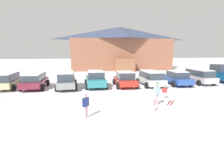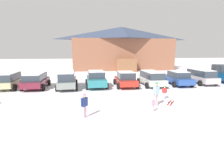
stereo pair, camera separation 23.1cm
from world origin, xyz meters
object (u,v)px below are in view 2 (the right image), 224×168
at_px(parked_teal_hatchback, 96,79).
at_px(skier_adult_in_blue_parka, 156,93).
at_px(parked_red_sedan, 126,79).
at_px(skier_teen_in_navy_coat, 84,104).
at_px(parked_grey_wagon, 67,79).
at_px(skier_child_in_pink_snowsuit, 153,104).
at_px(pair_of_skis, 171,103).
at_px(parked_silver_wagon, 201,76).
at_px(ski_lodge, 122,48).
at_px(parked_beige_suv, 9,80).
at_px(parked_blue_hatchback, 178,78).
at_px(parked_maroon_van, 36,80).
at_px(parked_white_suv, 151,78).
at_px(skier_child_in_red_jacket, 164,92).

xyz_separation_m(parked_teal_hatchback, skier_adult_in_blue_parka, (3.84, -7.10, 0.07)).
distance_m(parked_red_sedan, skier_teen_in_navy_coat, 9.38).
bearing_deg(parked_grey_wagon, skier_child_in_pink_snowsuit, -52.72).
bearing_deg(skier_teen_in_navy_coat, pair_of_skis, 18.18).
bearing_deg(pair_of_skis, parked_red_sedan, 107.88).
bearing_deg(parked_silver_wagon, parked_red_sedan, -176.43).
bearing_deg(ski_lodge, parked_red_sedan, -99.24).
relative_size(ski_lodge, skier_teen_in_navy_coat, 14.48).
distance_m(parked_teal_hatchback, skier_adult_in_blue_parka, 8.08).
relative_size(parked_beige_suv, parked_blue_hatchback, 0.94).
height_order(ski_lodge, parked_red_sedan, ski_lodge).
bearing_deg(parked_blue_hatchback, parked_maroon_van, 179.26).
height_order(parked_teal_hatchback, parked_white_suv, parked_teal_hatchback).
xyz_separation_m(ski_lodge, skier_child_in_pink_snowsuit, (-3.02, -26.88, -3.88)).
relative_size(skier_child_in_pink_snowsuit, skier_child_in_red_jacket, 0.85).
bearing_deg(pair_of_skis, parked_beige_suv, 153.41).
distance_m(parked_white_suv, skier_adult_in_blue_parka, 7.26).
xyz_separation_m(parked_grey_wagon, skier_child_in_red_jacket, (8.12, -5.32, -0.32)).
xyz_separation_m(parked_blue_hatchback, pair_of_skis, (-3.98, -6.58, -0.78)).
bearing_deg(parked_red_sedan, skier_adult_in_blue_parka, -84.13).
height_order(skier_teen_in_navy_coat, skier_child_in_red_jacket, skier_teen_in_navy_coat).
xyz_separation_m(parked_beige_suv, pair_of_skis, (14.05, -7.03, -0.85)).
bearing_deg(parked_grey_wagon, parked_beige_suv, 173.95).
distance_m(parked_grey_wagon, skier_adult_in_blue_parka, 9.70).
distance_m(parked_white_suv, skier_child_in_red_jacket, 5.41).
distance_m(parked_grey_wagon, pair_of_skis, 10.41).
bearing_deg(pair_of_skis, parked_blue_hatchback, 58.87).
bearing_deg(pair_of_skis, skier_child_in_red_jacket, 91.58).
bearing_deg(skier_child_in_pink_snowsuit, skier_adult_in_blue_parka, 60.91).
xyz_separation_m(ski_lodge, parked_maroon_van, (-12.36, -18.42, -3.53)).
bearing_deg(parked_teal_hatchback, parked_red_sedan, -4.37).
distance_m(parked_beige_suv, parked_maroon_van, 2.72).
distance_m(parked_beige_suv, parked_silver_wagon, 21.03).
height_order(parked_maroon_van, parked_white_suv, parked_white_suv).
relative_size(parked_white_suv, skier_adult_in_blue_parka, 2.70).
relative_size(parked_blue_hatchback, skier_adult_in_blue_parka, 2.71).
relative_size(parked_red_sedan, skier_child_in_pink_snowsuit, 4.51).
height_order(parked_red_sedan, pair_of_skis, parked_red_sedan).
xyz_separation_m(ski_lodge, skier_adult_in_blue_parka, (-2.36, -25.71, -3.44)).
distance_m(parked_silver_wagon, skier_teen_in_navy_coat, 15.96).
height_order(parked_grey_wagon, skier_child_in_red_jacket, parked_grey_wagon).
bearing_deg(skier_teen_in_navy_coat, parked_silver_wagon, 34.19).
xyz_separation_m(parked_grey_wagon, skier_adult_in_blue_parka, (6.81, -6.91, 0.03)).
distance_m(parked_beige_suv, parked_grey_wagon, 5.93).
height_order(parked_blue_hatchback, skier_teen_in_navy_coat, parked_blue_hatchback).
bearing_deg(skier_child_in_red_jacket, parked_silver_wagon, 39.78).
xyz_separation_m(parked_teal_hatchback, skier_child_in_red_jacket, (5.16, -5.51, -0.28)).
xyz_separation_m(ski_lodge, parked_grey_wagon, (-9.17, -18.80, -3.47)).
xyz_separation_m(parked_maroon_van, skier_teen_in_navy_coat, (5.12, -8.82, -0.06)).
bearing_deg(pair_of_skis, parked_silver_wagon, 44.77).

